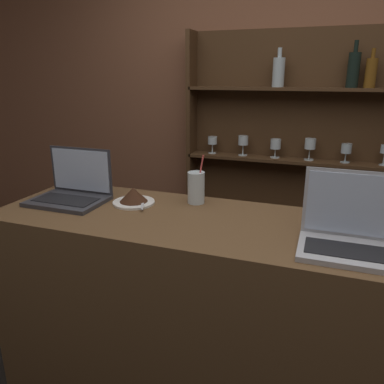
{
  "coord_description": "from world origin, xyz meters",
  "views": [
    {
      "loc": [
        0.29,
        -1.03,
        1.6
      ],
      "look_at": [
        -0.19,
        0.31,
        1.15
      ],
      "focal_mm": 35.0,
      "sensor_mm": 36.0,
      "label": 1
    }
  ],
  "objects_px": {
    "laptop_near": "(72,190)",
    "cake_plate": "(134,197)",
    "laptop_far": "(347,232)",
    "water_glass": "(196,188)"
  },
  "relations": [
    {
      "from": "laptop_near",
      "to": "laptop_far",
      "type": "xyz_separation_m",
      "value": [
        1.15,
        -0.12,
        0.01
      ]
    },
    {
      "from": "cake_plate",
      "to": "water_glass",
      "type": "bearing_deg",
      "value": 21.99
    },
    {
      "from": "laptop_far",
      "to": "water_glass",
      "type": "bearing_deg",
      "value": 155.74
    },
    {
      "from": "laptop_near",
      "to": "cake_plate",
      "type": "relative_size",
      "value": 1.74
    },
    {
      "from": "laptop_near",
      "to": "laptop_far",
      "type": "relative_size",
      "value": 1.11
    },
    {
      "from": "laptop_far",
      "to": "cake_plate",
      "type": "distance_m",
      "value": 0.89
    },
    {
      "from": "laptop_near",
      "to": "laptop_far",
      "type": "height_order",
      "value": "laptop_far"
    },
    {
      "from": "laptop_near",
      "to": "laptop_far",
      "type": "bearing_deg",
      "value": -5.88
    },
    {
      "from": "laptop_near",
      "to": "cake_plate",
      "type": "height_order",
      "value": "laptop_near"
    },
    {
      "from": "laptop_near",
      "to": "laptop_far",
      "type": "distance_m",
      "value": 1.16
    }
  ]
}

